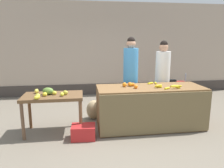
{
  "coord_description": "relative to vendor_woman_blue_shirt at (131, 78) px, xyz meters",
  "views": [
    {
      "loc": [
        -0.89,
        -4.05,
        1.81
      ],
      "look_at": [
        -0.29,
        0.15,
        0.92
      ],
      "focal_mm": 33.57,
      "sensor_mm": 36.0,
      "label": 1
    }
  ],
  "objects": [
    {
      "name": "ground_plane",
      "position": [
        -0.22,
        -0.66,
        -0.95
      ],
      "size": [
        24.0,
        24.0,
        0.0
      ],
      "primitive_type": "plane",
      "color": "#756B5B"
    },
    {
      "name": "market_wall_back",
      "position": [
        -0.22,
        2.35,
        0.53
      ],
      "size": [
        9.68,
        0.23,
        3.03
      ],
      "color": "tan",
      "rests_on": "ground"
    },
    {
      "name": "fruit_stall_counter",
      "position": [
        0.27,
        -0.67,
        -0.52
      ],
      "size": [
        2.2,
        0.85,
        0.87
      ],
      "color": "brown",
      "rests_on": "ground"
    },
    {
      "name": "side_table_wooden",
      "position": [
        -1.69,
        -0.66,
        -0.29
      ],
      "size": [
        1.14,
        0.64,
        0.77
      ],
      "color": "brown",
      "rests_on": "ground"
    },
    {
      "name": "banana_bunch_pile",
      "position": [
        0.56,
        -0.73,
        -0.06
      ],
      "size": [
        0.54,
        0.63,
        0.07
      ],
      "color": "yellow",
      "rests_on": "fruit_stall_counter"
    },
    {
      "name": "orange_pile",
      "position": [
        -0.15,
        -0.6,
        -0.04
      ],
      "size": [
        0.28,
        0.34,
        0.09
      ],
      "color": "orange",
      "rests_on": "fruit_stall_counter"
    },
    {
      "name": "mango_papaya_pile",
      "position": [
        -1.78,
        -0.64,
        -0.13
      ],
      "size": [
        0.68,
        0.71,
        0.14
      ],
      "color": "#DEDF43",
      "rests_on": "side_table_wooden"
    },
    {
      "name": "vendor_woman_blue_shirt",
      "position": [
        0.0,
        0.0,
        0.0
      ],
      "size": [
        0.34,
        0.34,
        1.89
      ],
      "color": "#33333D",
      "rests_on": "ground"
    },
    {
      "name": "vendor_woman_white_shirt",
      "position": [
        0.77,
        -0.02,
        -0.04
      ],
      "size": [
        0.34,
        0.34,
        1.81
      ],
      "color": "#33333D",
      "rests_on": "ground"
    },
    {
      "name": "parked_motorcycle",
      "position": [
        1.41,
        0.89,
        -0.55
      ],
      "size": [
        1.6,
        0.18,
        0.88
      ],
      "color": "black",
      "rests_on": "ground"
    },
    {
      "name": "produce_crate",
      "position": [
        -1.13,
        -1.03,
        -0.82
      ],
      "size": [
        0.46,
        0.35,
        0.26
      ],
      "primitive_type": "cube",
      "rotation": [
        0.0,
        0.0,
        -0.06
      ],
      "color": "red",
      "rests_on": "ground"
    },
    {
      "name": "produce_sack",
      "position": [
        -0.87,
        -0.04,
        -0.73
      ],
      "size": [
        0.46,
        0.44,
        0.45
      ],
      "primitive_type": "ellipsoid",
      "rotation": [
        0.0,
        0.0,
        0.53
      ],
      "color": "tan",
      "rests_on": "ground"
    }
  ]
}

